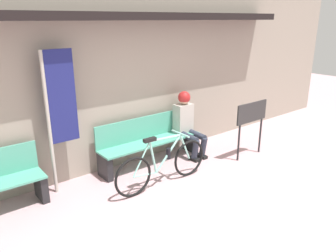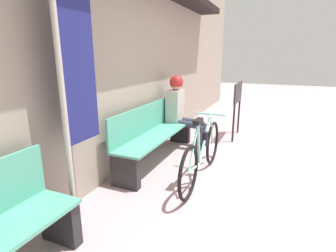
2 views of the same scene
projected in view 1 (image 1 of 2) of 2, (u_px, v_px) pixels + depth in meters
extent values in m
plane|color=#C69EA3|center=(241.00, 224.00, 4.13)|extent=(24.00, 24.00, 0.00)
cube|color=#9E9384|center=(128.00, 72.00, 5.52)|extent=(12.00, 0.12, 3.20)
cube|color=black|center=(136.00, 16.00, 5.03)|extent=(6.60, 0.44, 0.12)
cube|color=#51A88E|center=(152.00, 142.00, 5.73)|extent=(1.95, 0.42, 0.03)
cube|color=#51A88E|center=(145.00, 127.00, 5.81)|extent=(1.95, 0.03, 0.40)
cube|color=#232326|center=(105.00, 167.00, 5.25)|extent=(0.10, 0.36, 0.39)
cube|color=#232326|center=(190.00, 141.00, 6.35)|extent=(0.10, 0.36, 0.39)
torus|color=black|center=(133.00, 177.00, 4.68)|extent=(0.61, 0.04, 0.61)
torus|color=black|center=(189.00, 158.00, 5.31)|extent=(0.61, 0.04, 0.61)
cylinder|color=#93DBCC|center=(166.00, 138.00, 4.88)|extent=(0.58, 0.03, 0.06)
cylinder|color=#93DBCC|center=(168.00, 153.00, 5.00)|extent=(0.50, 0.03, 0.52)
cylinder|color=#93DBCC|center=(153.00, 157.00, 4.82)|extent=(0.14, 0.03, 0.54)
cylinder|color=#93DBCC|center=(145.00, 175.00, 4.81)|extent=(0.41, 0.03, 0.08)
cylinder|color=#93DBCC|center=(142.00, 159.00, 4.69)|extent=(0.32, 0.02, 0.49)
cylinder|color=#93DBCC|center=(185.00, 147.00, 5.19)|extent=(0.22, 0.03, 0.46)
cube|color=black|center=(150.00, 140.00, 4.70)|extent=(0.20, 0.07, 0.05)
cylinder|color=#93DBCC|center=(180.00, 134.00, 5.05)|extent=(0.03, 0.40, 0.03)
cylinder|color=black|center=(168.00, 153.00, 5.00)|extent=(0.07, 0.07, 0.17)
cylinder|color=#2D3342|center=(188.00, 137.00, 5.96)|extent=(0.11, 0.45, 0.13)
cylinder|color=#2D3342|center=(195.00, 149.00, 5.88)|extent=(0.11, 0.17, 0.37)
cube|color=black|center=(194.00, 159.00, 5.96)|extent=(0.10, 0.22, 0.06)
cylinder|color=#2D3342|center=(196.00, 134.00, 6.08)|extent=(0.11, 0.45, 0.13)
cylinder|color=#2D3342|center=(203.00, 147.00, 5.99)|extent=(0.11, 0.17, 0.37)
cube|color=black|center=(202.00, 156.00, 6.08)|extent=(0.10, 0.22, 0.06)
cube|color=#B7B2A8|center=(183.00, 118.00, 6.13)|extent=(0.34, 0.22, 0.53)
sphere|color=tan|center=(184.00, 99.00, 6.00)|extent=(0.20, 0.20, 0.20)
sphere|color=#B22323|center=(184.00, 97.00, 5.99)|extent=(0.23, 0.23, 0.23)
cube|color=#232326|center=(41.00, 186.00, 4.65)|extent=(0.10, 0.36, 0.39)
cylinder|color=#B7B2A8|center=(49.00, 126.00, 4.57)|extent=(0.05, 0.05, 2.08)
cube|color=navy|center=(62.00, 97.00, 4.58)|extent=(0.40, 0.02, 1.32)
cylinder|color=#232326|center=(239.00, 143.00, 5.87)|extent=(0.04, 0.04, 0.68)
cylinder|color=#232326|center=(260.00, 135.00, 6.24)|extent=(0.04, 0.04, 0.68)
cube|color=#2D2D2D|center=(252.00, 112.00, 5.89)|extent=(0.78, 0.03, 0.36)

